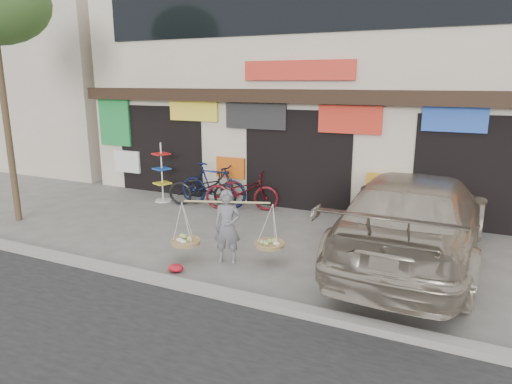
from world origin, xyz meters
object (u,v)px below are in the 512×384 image
at_px(bike_0, 203,188).
at_px(bike_1, 213,185).
at_px(display_rack, 162,178).
at_px(bike_2, 242,191).
at_px(street_vendor, 227,230).
at_px(suv, 415,218).

relative_size(bike_0, bike_1, 0.97).
bearing_deg(display_rack, bike_0, 2.36).
bearing_deg(bike_2, street_vendor, -174.79).
bearing_deg(street_vendor, suv, 6.56).
bearing_deg(display_rack, bike_2, 4.54).
bearing_deg(suv, display_rack, -11.01).
xyz_separation_m(street_vendor, display_rack, (-3.94, 3.24, 0.04)).
height_order(bike_0, bike_2, bike_2).
xyz_separation_m(street_vendor, bike_0, (-2.60, 3.29, -0.13)).
xyz_separation_m(bike_0, bike_1, (0.26, 0.14, 0.09)).
relative_size(bike_0, bike_2, 0.98).
relative_size(bike_0, display_rack, 1.14).
height_order(bike_2, suv, suv).
xyz_separation_m(bike_0, display_rack, (-1.33, -0.05, 0.18)).
distance_m(bike_1, suv, 5.86).
xyz_separation_m(bike_2, display_rack, (-2.50, -0.20, 0.17)).
height_order(suv, display_rack, suv).
bearing_deg(bike_1, suv, -111.18).
bearing_deg(bike_2, display_rack, 77.05).
bearing_deg(suv, bike_1, -16.27).
bearing_deg(bike_1, display_rack, 93.57).
height_order(street_vendor, suv, suv).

